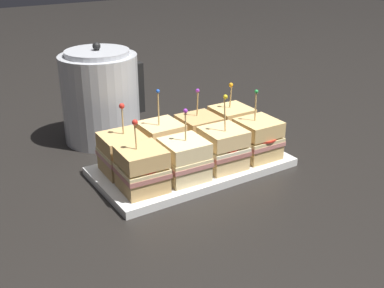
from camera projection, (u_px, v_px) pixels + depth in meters
ground_plane at (192, 170)px, 1.11m from camera, size 6.00×6.00×0.00m
serving_platter at (192, 166)px, 1.10m from camera, size 0.44×0.23×0.02m
sandwich_front_far_left at (142, 169)px, 0.97m from camera, size 0.10×0.10×0.15m
sandwich_front_center_left at (184, 159)px, 1.01m from camera, size 0.10×0.10×0.16m
sandwich_front_center_right at (223, 148)px, 1.06m from camera, size 0.10×0.10×0.17m
sandwich_front_far_right at (258, 139)px, 1.11m from camera, size 0.09×0.09×0.16m
sandwich_back_far_left at (123, 153)px, 1.04m from camera, size 0.10×0.10×0.16m
sandwich_back_center_left at (161, 142)px, 1.10m from camera, size 0.09×0.09×0.17m
sandwich_back_center_right at (199, 133)px, 1.15m from camera, size 0.09×0.09×0.15m
sandwich_back_far_right at (231, 125)px, 1.19m from camera, size 0.09×0.09×0.15m
kettle_steel at (101, 97)px, 1.23m from camera, size 0.22×0.20×0.26m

